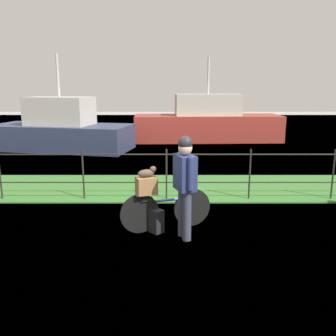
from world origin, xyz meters
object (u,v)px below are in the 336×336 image
cyclist_person (186,178)px  moored_boat_near (63,130)px  terrier_dog (149,172)px  backpack_on_paving (156,220)px  wooden_crate (148,185)px  moored_boat_mid (209,123)px  bicycle_main (167,210)px

cyclist_person → moored_boat_near: size_ratio=0.30×
terrier_dog → backpack_on_paving: bearing=-4.5°
terrier_dog → cyclist_person: (0.61, -0.26, -0.03)m
wooden_crate → moored_boat_near: moored_boat_near is taller
wooden_crate → cyclist_person: size_ratio=0.20×
wooden_crate → terrier_dog: 0.22m
wooden_crate → moored_boat_near: bearing=114.6°
cyclist_person → moored_boat_near: (-4.44, 8.57, -0.26)m
wooden_crate → moored_boat_mid: bearing=78.7°
moored_boat_mid → wooden_crate: bearing=-101.3°
terrier_dog → moored_boat_near: (-3.83, 8.31, -0.30)m
wooden_crate → cyclist_person: 0.70m
cyclist_person → moored_boat_near: moored_boat_near is taller
bicycle_main → moored_boat_mid: (1.82, 10.56, 0.43)m
moored_boat_mid → backpack_on_paving: bearing=-100.6°
bicycle_main → terrier_dog: (-0.30, -0.11, 0.68)m
terrier_dog → cyclist_person: size_ratio=0.19×
cyclist_person → terrier_dog: bearing=156.6°
moored_boat_near → bicycle_main: bearing=-63.3°
cyclist_person → moored_boat_mid: size_ratio=0.26×
bicycle_main → backpack_on_paving: size_ratio=3.88×
bicycle_main → moored_boat_near: (-4.13, 8.20, 0.39)m
backpack_on_paving → cyclist_person: bearing=19.7°
backpack_on_paving → moored_boat_near: bearing=162.5°
bicycle_main → terrier_dog: size_ratio=4.79×
bicycle_main → wooden_crate: bearing=-160.4°
moored_boat_near → moored_boat_mid: (5.95, 2.36, 0.05)m
bicycle_main → backpack_on_paving: bicycle_main is taller
wooden_crate → moored_boat_near: 9.15m
terrier_dog → moored_boat_near: bearing=114.8°
backpack_on_paving → moored_boat_mid: bearing=126.5°
moored_boat_mid → terrier_dog: bearing=-101.2°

